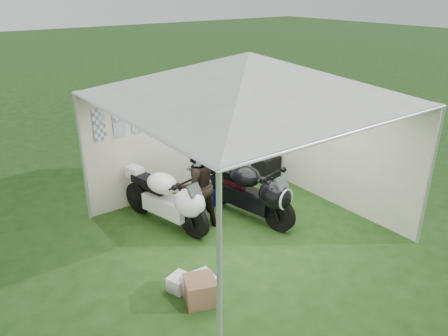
{
  "coord_description": "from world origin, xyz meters",
  "views": [
    {
      "loc": [
        -4.19,
        -5.04,
        3.9
      ],
      "look_at": [
        -0.2,
        0.35,
        1.08
      ],
      "focal_mm": 35.0,
      "sensor_mm": 36.0,
      "label": 1
    }
  ],
  "objects_px": {
    "canopy_tent": "(247,80)",
    "equipment_box": "(266,168)",
    "crate_2": "(179,283)",
    "person_blue_jacket": "(200,174)",
    "crate_1": "(200,290)",
    "paddock_stand": "(214,195)",
    "person_dark_jacket": "(196,185)",
    "motorcycle_black": "(252,190)",
    "crate_0": "(199,285)",
    "motorcycle_white": "(169,198)"
  },
  "relations": [
    {
      "from": "paddock_stand",
      "to": "equipment_box",
      "type": "bearing_deg",
      "value": 8.81
    },
    {
      "from": "motorcycle_black",
      "to": "equipment_box",
      "type": "height_order",
      "value": "motorcycle_black"
    },
    {
      "from": "canopy_tent",
      "to": "crate_1",
      "type": "height_order",
      "value": "canopy_tent"
    },
    {
      "from": "crate_2",
      "to": "crate_1",
      "type": "bearing_deg",
      "value": -76.17
    },
    {
      "from": "person_blue_jacket",
      "to": "equipment_box",
      "type": "relative_size",
      "value": 3.63
    },
    {
      "from": "canopy_tent",
      "to": "paddock_stand",
      "type": "bearing_deg",
      "value": 82.68
    },
    {
      "from": "equipment_box",
      "to": "crate_0",
      "type": "bearing_deg",
      "value": -144.59
    },
    {
      "from": "person_dark_jacket",
      "to": "crate_0",
      "type": "distance_m",
      "value": 1.93
    },
    {
      "from": "paddock_stand",
      "to": "crate_0",
      "type": "bearing_deg",
      "value": -129.56
    },
    {
      "from": "motorcycle_black",
      "to": "person_dark_jacket",
      "type": "relative_size",
      "value": 1.27
    },
    {
      "from": "crate_0",
      "to": "motorcycle_black",
      "type": "bearing_deg",
      "value": 31.76
    },
    {
      "from": "person_blue_jacket",
      "to": "crate_1",
      "type": "distance_m",
      "value": 2.25
    },
    {
      "from": "canopy_tent",
      "to": "crate_2",
      "type": "relative_size",
      "value": 19.56
    },
    {
      "from": "paddock_stand",
      "to": "person_blue_jacket",
      "type": "distance_m",
      "value": 1.09
    },
    {
      "from": "person_dark_jacket",
      "to": "canopy_tent",
      "type": "bearing_deg",
      "value": 141.07
    },
    {
      "from": "canopy_tent",
      "to": "crate_0",
      "type": "distance_m",
      "value": 3.07
    },
    {
      "from": "person_dark_jacket",
      "to": "equipment_box",
      "type": "bearing_deg",
      "value": -157.94
    },
    {
      "from": "canopy_tent",
      "to": "person_blue_jacket",
      "type": "relative_size",
      "value": 3.03
    },
    {
      "from": "paddock_stand",
      "to": "person_dark_jacket",
      "type": "height_order",
      "value": "person_dark_jacket"
    },
    {
      "from": "paddock_stand",
      "to": "crate_2",
      "type": "bearing_deg",
      "value": -135.68
    },
    {
      "from": "person_blue_jacket",
      "to": "paddock_stand",
      "type": "bearing_deg",
      "value": 164.41
    },
    {
      "from": "crate_1",
      "to": "crate_2",
      "type": "xyz_separation_m",
      "value": [
        -0.09,
        0.38,
        -0.07
      ]
    },
    {
      "from": "person_blue_jacket",
      "to": "crate_1",
      "type": "relative_size",
      "value": 4.75
    },
    {
      "from": "crate_1",
      "to": "equipment_box",
      "type": "bearing_deg",
      "value": 36.4
    },
    {
      "from": "person_blue_jacket",
      "to": "crate_2",
      "type": "distance_m",
      "value": 2.05
    },
    {
      "from": "canopy_tent",
      "to": "equipment_box",
      "type": "relative_size",
      "value": 10.99
    },
    {
      "from": "motorcycle_white",
      "to": "equipment_box",
      "type": "bearing_deg",
      "value": -2.96
    },
    {
      "from": "canopy_tent",
      "to": "equipment_box",
      "type": "height_order",
      "value": "canopy_tent"
    },
    {
      "from": "motorcycle_black",
      "to": "crate_2",
      "type": "relative_size",
      "value": 7.02
    },
    {
      "from": "person_blue_jacket",
      "to": "crate_1",
      "type": "bearing_deg",
      "value": 3.31
    },
    {
      "from": "crate_1",
      "to": "crate_2",
      "type": "distance_m",
      "value": 0.4
    },
    {
      "from": "motorcycle_white",
      "to": "person_dark_jacket",
      "type": "bearing_deg",
      "value": -53.62
    },
    {
      "from": "canopy_tent",
      "to": "crate_2",
      "type": "bearing_deg",
      "value": -157.27
    },
    {
      "from": "motorcycle_black",
      "to": "person_blue_jacket",
      "type": "bearing_deg",
      "value": 139.93
    },
    {
      "from": "paddock_stand",
      "to": "crate_1",
      "type": "xyz_separation_m",
      "value": [
        -1.8,
        -2.23,
        0.01
      ]
    },
    {
      "from": "crate_0",
      "to": "paddock_stand",
      "type": "bearing_deg",
      "value": 50.44
    },
    {
      "from": "person_blue_jacket",
      "to": "person_dark_jacket",
      "type": "bearing_deg",
      "value": -20.93
    },
    {
      "from": "person_dark_jacket",
      "to": "equipment_box",
      "type": "xyz_separation_m",
      "value": [
        2.32,
        0.8,
        -0.54
      ]
    },
    {
      "from": "motorcycle_black",
      "to": "crate_1",
      "type": "bearing_deg",
      "value": -157.41
    },
    {
      "from": "person_blue_jacket",
      "to": "crate_1",
      "type": "xyz_separation_m",
      "value": [
        -1.18,
        -1.76,
        -0.76
      ]
    },
    {
      "from": "equipment_box",
      "to": "canopy_tent",
      "type": "bearing_deg",
      "value": -141.4
    },
    {
      "from": "motorcycle_black",
      "to": "crate_0",
      "type": "distance_m",
      "value": 2.29
    },
    {
      "from": "person_dark_jacket",
      "to": "person_blue_jacket",
      "type": "distance_m",
      "value": 0.22
    },
    {
      "from": "canopy_tent",
      "to": "equipment_box",
      "type": "distance_m",
      "value": 3.18
    },
    {
      "from": "canopy_tent",
      "to": "motorcycle_white",
      "type": "xyz_separation_m",
      "value": [
        -0.97,
        0.85,
        -2.03
      ]
    },
    {
      "from": "paddock_stand",
      "to": "equipment_box",
      "type": "height_order",
      "value": "equipment_box"
    },
    {
      "from": "motorcycle_black",
      "to": "equipment_box",
      "type": "bearing_deg",
      "value": 28.89
    },
    {
      "from": "crate_1",
      "to": "motorcycle_black",
      "type": "bearing_deg",
      "value": 33.69
    },
    {
      "from": "canopy_tent",
      "to": "crate_2",
      "type": "height_order",
      "value": "canopy_tent"
    },
    {
      "from": "canopy_tent",
      "to": "paddock_stand",
      "type": "height_order",
      "value": "canopy_tent"
    }
  ]
}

